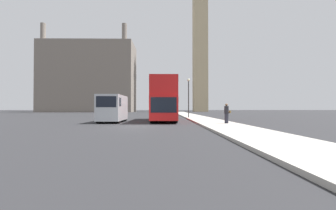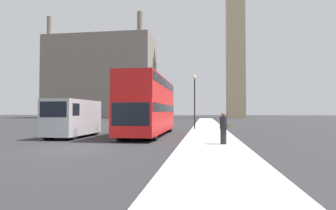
# 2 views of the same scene
# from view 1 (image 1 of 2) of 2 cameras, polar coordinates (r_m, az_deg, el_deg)

# --- Properties ---
(ground_plane) EXTENTS (300.00, 300.00, 0.00)m
(ground_plane) POSITION_cam_1_polar(r_m,az_deg,el_deg) (17.27, -8.03, -5.46)
(ground_plane) COLOR #28282B
(sidewalk_strip) EXTENTS (3.33, 120.00, 0.15)m
(sidewalk_strip) POSITION_cam_1_polar(r_m,az_deg,el_deg) (17.70, 14.00, -5.09)
(sidewalk_strip) COLOR #ADA89E
(sidewalk_strip) RESTS_ON ground_plane
(clock_tower) EXTENTS (5.82, 5.99, 66.66)m
(clock_tower) POSITION_cam_1_polar(r_m,az_deg,el_deg) (94.73, 8.14, 19.45)
(clock_tower) COLOR tan
(clock_tower) RESTS_ON ground_plane
(building_block_distant) EXTENTS (32.94, 14.34, 30.68)m
(building_block_distant) POSITION_cam_1_polar(r_m,az_deg,el_deg) (88.84, -19.30, 6.49)
(building_block_distant) COLOR slate
(building_block_distant) RESTS_ON ground_plane
(red_double_decker_bus) EXTENTS (2.59, 10.60, 4.37)m
(red_double_decker_bus) POSITION_cam_1_polar(r_m,az_deg,el_deg) (24.61, -1.02, 1.58)
(red_double_decker_bus) COLOR red
(red_double_decker_bus) RESTS_ON ground_plane
(white_van) EXTENTS (2.13, 5.08, 2.66)m
(white_van) POSITION_cam_1_polar(r_m,az_deg,el_deg) (22.83, -13.88, -0.74)
(white_van) COLOR #B2B7BC
(white_van) RESTS_ON ground_plane
(pedestrian) EXTENTS (0.52, 0.36, 1.64)m
(pedestrian) POSITION_cam_1_polar(r_m,az_deg,el_deg) (19.19, 14.66, -2.08)
(pedestrian) COLOR #23232D
(pedestrian) RESTS_ON sidewalk_strip
(street_lamp) EXTENTS (0.36, 0.36, 5.25)m
(street_lamp) POSITION_cam_1_polar(r_m,az_deg,el_deg) (30.52, 5.24, 3.41)
(street_lamp) COLOR black
(street_lamp) RESTS_ON sidewalk_strip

